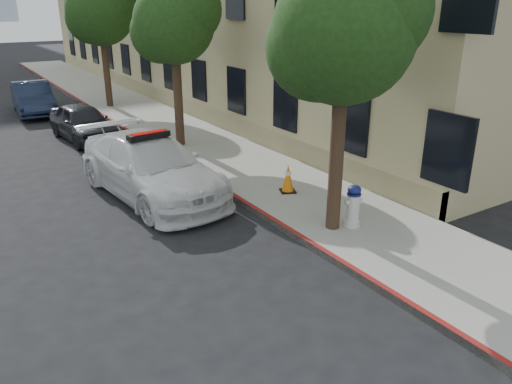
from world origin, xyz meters
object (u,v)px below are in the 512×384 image
object	(u,v)px
parked_car_far	(33,98)
traffic_cone	(288,178)
fire_hydrant	(353,206)
parked_car_mid	(83,122)
police_car	(151,167)

from	to	relation	value
parked_car_far	traffic_cone	distance (m)	14.91
parked_car_far	fire_hydrant	world-z (taller)	parked_car_far
parked_car_far	fire_hydrant	distance (m)	17.31
parked_car_far	fire_hydrant	size ratio (longest dim) A/B	4.50
parked_car_mid	traffic_cone	distance (m)	9.14
parked_car_mid	traffic_cone	bearing A→B (deg)	-76.66
parked_car_far	traffic_cone	world-z (taller)	parked_car_far
parked_car_mid	parked_car_far	distance (m)	5.85
parked_car_mid	fire_hydrant	bearing A→B (deg)	-80.79
fire_hydrant	parked_car_far	bearing A→B (deg)	120.26
police_car	parked_car_far	world-z (taller)	police_car
parked_car_mid	traffic_cone	world-z (taller)	parked_car_mid
police_car	parked_car_far	bearing A→B (deg)	87.53
fire_hydrant	parked_car_mid	bearing A→B (deg)	122.88
police_car	fire_hydrant	size ratio (longest dim) A/B	5.84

